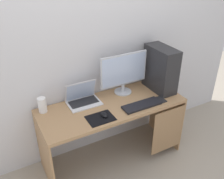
# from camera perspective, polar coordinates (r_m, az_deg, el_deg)

# --- Properties ---
(ground_plane) EXTENTS (8.00, 8.00, 0.00)m
(ground_plane) POSITION_cam_1_polar(r_m,az_deg,el_deg) (3.09, 0.00, -14.87)
(ground_plane) COLOR #9E9384
(wall_back) EXTENTS (4.00, 0.05, 2.60)m
(wall_back) POSITION_cam_1_polar(r_m,az_deg,el_deg) (2.65, -3.50, 10.58)
(wall_back) COLOR silver
(wall_back) RESTS_ON ground_plane
(desk) EXTENTS (1.53, 0.60, 0.73)m
(desk) POSITION_cam_1_polar(r_m,az_deg,el_deg) (2.71, 0.48, -5.93)
(desk) COLOR #A37A51
(desk) RESTS_ON ground_plane
(pc_tower) EXTENTS (0.20, 0.41, 0.50)m
(pc_tower) POSITION_cam_1_polar(r_m,az_deg,el_deg) (2.86, 10.97, 4.60)
(pc_tower) COLOR #232326
(pc_tower) RESTS_ON desk
(monitor) EXTENTS (0.56, 0.19, 0.46)m
(monitor) POSITION_cam_1_polar(r_m,az_deg,el_deg) (2.73, 2.68, 3.89)
(monitor) COLOR #B7BCC6
(monitor) RESTS_ON desk
(laptop) EXTENTS (0.34, 0.23, 0.23)m
(laptop) POSITION_cam_1_polar(r_m,az_deg,el_deg) (2.66, -6.61, -2.07)
(laptop) COLOR silver
(laptop) RESTS_ON desk
(speaker) EXTENTS (0.08, 0.08, 0.16)m
(speaker) POSITION_cam_1_polar(r_m,az_deg,el_deg) (2.57, -15.55, -3.41)
(speaker) COLOR white
(speaker) RESTS_ON desk
(keyboard) EXTENTS (0.42, 0.14, 0.02)m
(keyboard) POSITION_cam_1_polar(r_m,az_deg,el_deg) (2.62, 6.77, -3.54)
(keyboard) COLOR black
(keyboard) RESTS_ON desk
(mousepad) EXTENTS (0.26, 0.20, 0.00)m
(mousepad) POSITION_cam_1_polar(r_m,az_deg,el_deg) (2.43, -2.64, -6.53)
(mousepad) COLOR black
(mousepad) RESTS_ON desk
(mouse_left) EXTENTS (0.06, 0.10, 0.03)m
(mouse_left) POSITION_cam_1_polar(r_m,az_deg,el_deg) (2.44, -1.80, -5.74)
(mouse_left) COLOR black
(mouse_left) RESTS_ON mousepad
(cell_phone) EXTENTS (0.07, 0.13, 0.01)m
(cell_phone) POSITION_cam_1_polar(r_m,az_deg,el_deg) (2.75, 11.06, -2.24)
(cell_phone) COLOR #232326
(cell_phone) RESTS_ON desk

